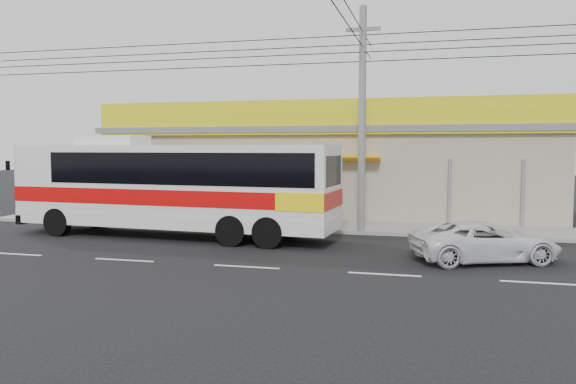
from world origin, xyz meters
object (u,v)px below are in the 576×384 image
Objects in this scene: white_car at (485,242)px; utility_pole at (363,47)px; motorbike_red at (160,209)px; motorbike_dark at (119,205)px; coach_bus at (178,183)px.

utility_pole is (-4.34, 4.48, 6.83)m from white_car.
motorbike_dark is (-2.73, 1.07, 0.01)m from motorbike_red.
coach_bus is 6.83× the size of motorbike_dark.
motorbike_dark is at bearing 171.20° from utility_pole.
motorbike_red is (-2.46, 3.28, -1.41)m from coach_bus.
coach_bus is at bearing -161.60° from motorbike_red.
utility_pole reaches higher than motorbike_dark.
coach_bus reaches higher than motorbike_dark.
utility_pole is (12.03, -1.86, 6.73)m from motorbike_dark.
motorbike_red is 2.94m from motorbike_dark.
coach_bus is 2.93× the size of white_car.
motorbike_dark reaches higher than motorbike_red.
motorbike_red is at bearing 47.30° from white_car.
motorbike_dark is at bearing 47.25° from white_car.
utility_pole is at bearing 22.53° from white_car.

